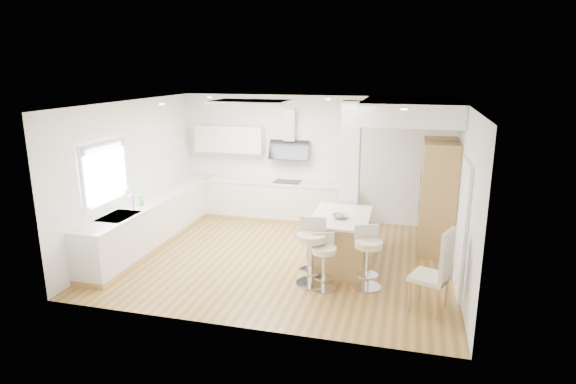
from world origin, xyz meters
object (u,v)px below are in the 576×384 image
(bar_stool_c, at_px, (368,254))
(dining_chair, at_px, (438,269))
(peninsula, at_px, (340,240))
(bar_stool_b, at_px, (324,259))
(bar_stool_a, at_px, (311,248))

(bar_stool_c, bearing_deg, dining_chair, -49.98)
(peninsula, height_order, bar_stool_b, peninsula)
(bar_stool_a, bearing_deg, bar_stool_b, -30.64)
(bar_stool_c, distance_m, dining_chair, 1.18)
(peninsula, relative_size, bar_stool_c, 1.50)
(peninsula, bearing_deg, dining_chair, -41.96)
(bar_stool_c, bearing_deg, bar_stool_a, 166.05)
(bar_stool_a, bearing_deg, bar_stool_c, 3.82)
(peninsula, xyz_separation_m, bar_stool_c, (0.55, -0.81, 0.11))
(peninsula, xyz_separation_m, bar_stool_b, (-0.11, -1.03, 0.04))
(bar_stool_b, distance_m, dining_chair, 1.72)
(peninsula, distance_m, dining_chair, 2.10)
(dining_chair, bearing_deg, bar_stool_b, -170.51)
(bar_stool_b, distance_m, bar_stool_c, 0.70)
(peninsula, distance_m, bar_stool_b, 1.04)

